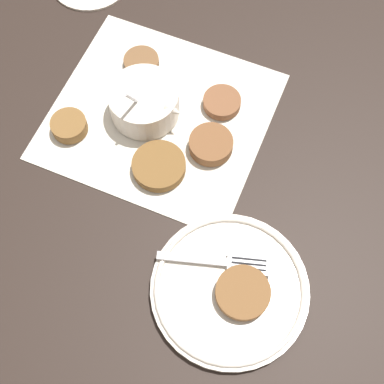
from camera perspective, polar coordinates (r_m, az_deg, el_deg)
ground_plane at (r=0.91m, az=-4.97°, el=8.45°), size 4.00×4.00×0.00m
napkin at (r=0.90m, az=-3.46°, el=8.14°), size 0.39×0.36×0.00m
sauce_bowl at (r=0.89m, az=-4.94°, el=9.40°), size 0.12×0.11×0.11m
fritter_0 at (r=0.91m, az=3.20°, el=9.54°), size 0.06×0.06×0.02m
fritter_1 at (r=0.85m, az=-3.55°, el=2.78°), size 0.09×0.09×0.02m
fritter_2 at (r=0.96m, az=-5.43°, el=13.67°), size 0.06×0.06×0.01m
fritter_3 at (r=0.86m, az=2.03°, el=5.09°), size 0.07×0.07×0.02m
fritter_4 at (r=0.90m, az=-12.98°, el=6.90°), size 0.06×0.06×0.02m
serving_plate at (r=0.78m, az=4.03°, el=-10.28°), size 0.23×0.23×0.02m
fritter_on_plate at (r=0.77m, az=5.45°, el=-10.63°), size 0.08×0.08×0.01m
fork at (r=0.78m, az=3.68°, el=-7.48°), size 0.16×0.08×0.00m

